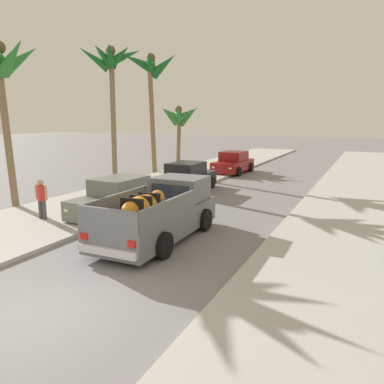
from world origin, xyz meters
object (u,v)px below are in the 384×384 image
(palm_tree_left_mid, at_px, (111,66))
(pedestrian, at_px, (42,198))
(car_left_mid, at_px, (119,198))
(palm_tree_right_back, at_px, (179,117))
(car_left_near, at_px, (187,178))
(car_right_near, at_px, (233,163))
(pickup_truck, at_px, (160,213))
(palm_tree_right_fore, at_px, (152,74))

(palm_tree_left_mid, relative_size, pedestrian, 5.05)
(car_left_mid, xyz_separation_m, palm_tree_right_back, (-4.99, 14.66, 3.27))
(car_left_near, distance_m, pedestrian, 8.15)
(car_right_near, height_order, pedestrian, pedestrian)
(car_left_mid, relative_size, pedestrian, 2.73)
(car_left_mid, relative_size, palm_tree_left_mid, 0.54)
(car_right_near, relative_size, palm_tree_right_back, 0.87)
(car_left_mid, height_order, palm_tree_right_back, palm_tree_right_back)
(car_left_mid, distance_m, palm_tree_left_mid, 10.35)
(car_left_near, relative_size, palm_tree_right_back, 0.87)
(pickup_truck, xyz_separation_m, palm_tree_left_mid, (-8.08, 8.29, 5.99))
(car_left_near, bearing_deg, car_left_mid, -90.47)
(car_left_mid, height_order, palm_tree_right_fore, palm_tree_right_fore)
(pickup_truck, bearing_deg, car_left_near, 110.51)
(palm_tree_right_fore, relative_size, palm_tree_right_back, 1.67)
(pickup_truck, xyz_separation_m, palm_tree_right_back, (-7.89, 16.38, 3.17))
(car_right_near, distance_m, palm_tree_right_back, 6.10)
(car_left_near, bearing_deg, palm_tree_left_mid, 172.70)
(pickup_truck, distance_m, palm_tree_right_back, 18.46)
(palm_tree_right_back, xyz_separation_m, pedestrian, (2.96, -16.64, -3.07))
(palm_tree_left_mid, bearing_deg, palm_tree_right_fore, 88.04)
(car_left_near, bearing_deg, pedestrian, -104.79)
(car_right_near, distance_m, palm_tree_right_fore, 8.35)
(palm_tree_right_fore, relative_size, pedestrian, 5.17)
(palm_tree_right_fore, distance_m, pedestrian, 14.39)
(car_left_near, distance_m, car_left_mid, 5.90)
(pickup_truck, relative_size, palm_tree_right_back, 1.07)
(palm_tree_right_fore, xyz_separation_m, palm_tree_right_back, (0.04, 3.86, -2.83))
(car_right_near, bearing_deg, pedestrian, -97.54)
(palm_tree_left_mid, relative_size, palm_tree_right_back, 1.64)
(car_left_near, xyz_separation_m, palm_tree_left_mid, (-5.23, 0.67, 6.09))
(palm_tree_right_fore, height_order, palm_tree_right_back, palm_tree_right_fore)
(car_right_near, bearing_deg, palm_tree_left_mid, -127.07)
(car_left_near, relative_size, car_right_near, 0.99)
(pickup_truck, height_order, car_right_near, pickup_truck)
(car_right_near, relative_size, pedestrian, 2.70)
(pickup_truck, height_order, pedestrian, pickup_truck)
(car_left_mid, bearing_deg, palm_tree_right_back, 108.80)
(palm_tree_right_fore, distance_m, palm_tree_right_back, 4.79)
(car_left_near, distance_m, palm_tree_right_fore, 9.33)
(palm_tree_right_fore, relative_size, palm_tree_left_mid, 1.02)
(pickup_truck, bearing_deg, pedestrian, -177.05)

